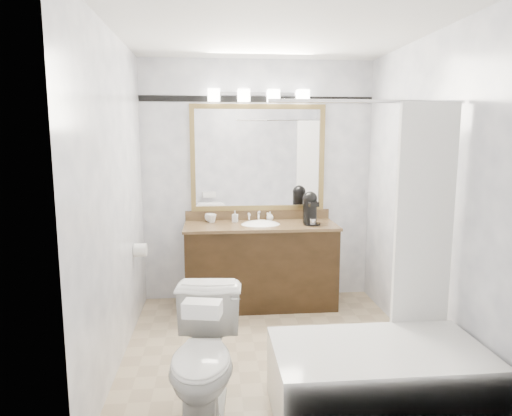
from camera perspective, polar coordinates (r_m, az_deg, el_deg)
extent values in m
cube|color=tan|center=(3.90, 2.19, -17.40)|extent=(2.40, 2.60, 0.01)
cube|color=white|center=(3.58, 2.45, 21.52)|extent=(2.40, 2.60, 0.01)
cube|color=white|center=(4.81, 0.22, 3.30)|extent=(2.40, 0.01, 2.50)
cube|color=white|center=(2.26, 6.77, -3.33)|extent=(2.40, 0.01, 2.50)
cube|color=white|center=(3.57, -17.23, 0.88)|extent=(0.01, 2.60, 2.50)
cube|color=white|center=(3.88, 20.25, 1.34)|extent=(0.01, 2.60, 2.50)
cube|color=black|center=(4.69, 0.57, -7.32)|extent=(1.50, 0.55, 0.82)
cube|color=olive|center=(4.59, 0.57, -2.22)|extent=(1.53, 0.58, 0.03)
cube|color=olive|center=(4.84, 0.24, -0.85)|extent=(1.53, 0.03, 0.10)
ellipsoid|color=white|center=(4.59, 0.57, -2.41)|extent=(0.44, 0.34, 0.14)
cube|color=olive|center=(4.77, 0.26, 12.57)|extent=(1.40, 0.04, 0.05)
cube|color=olive|center=(4.82, 0.25, 0.02)|extent=(1.40, 0.04, 0.05)
cube|color=olive|center=(4.75, -7.92, 6.16)|extent=(0.05, 0.04, 1.00)
cube|color=olive|center=(4.88, 8.20, 6.23)|extent=(0.05, 0.04, 1.00)
cube|color=white|center=(4.78, 0.25, 6.26)|extent=(1.30, 0.01, 1.00)
cube|color=silver|center=(4.77, 0.27, 14.07)|extent=(0.90, 0.05, 0.03)
cube|color=white|center=(4.70, -5.30, 13.87)|extent=(0.12, 0.12, 0.12)
cube|color=white|center=(4.71, -1.54, 13.89)|extent=(0.12, 0.12, 0.12)
cube|color=white|center=(4.74, 2.19, 13.86)|extent=(0.12, 0.12, 0.12)
cube|color=white|center=(4.79, 5.86, 13.77)|extent=(0.12, 0.12, 0.12)
cube|color=black|center=(4.79, 0.24, 13.45)|extent=(2.40, 0.01, 0.06)
cube|color=white|center=(3.12, 14.98, -20.16)|extent=(1.30, 0.72, 0.45)
cylinder|color=silver|center=(3.10, 13.82, 12.83)|extent=(1.30, 0.02, 0.02)
cube|color=white|center=(3.29, 20.29, -1.27)|extent=(0.40, 0.04, 1.55)
cylinder|color=white|center=(4.31, -14.25, -5.10)|extent=(0.11, 0.12, 0.12)
imported|color=white|center=(2.95, -6.44, -18.14)|extent=(0.50, 0.79, 0.77)
cube|color=white|center=(2.52, -6.72, -12.39)|extent=(0.22, 0.15, 0.08)
cylinder|color=black|center=(4.59, 7.00, -1.98)|extent=(0.17, 0.17, 0.02)
cylinder|color=black|center=(4.62, 6.75, -0.36)|extent=(0.14, 0.14, 0.25)
sphere|color=black|center=(4.60, 6.77, 1.15)|extent=(0.15, 0.15, 0.15)
cube|color=black|center=(4.54, 7.14, 0.49)|extent=(0.11, 0.11, 0.05)
cylinder|color=silver|center=(4.57, 7.10, -1.68)|extent=(0.06, 0.06, 0.06)
imported|color=white|center=(4.74, -5.77, -1.21)|extent=(0.14, 0.14, 0.08)
imported|color=white|center=(4.69, -5.53, -1.31)|extent=(0.11, 0.11, 0.08)
imported|color=white|center=(4.70, -2.64, -1.05)|extent=(0.07, 0.07, 0.12)
imported|color=white|center=(4.78, 1.75, -1.03)|extent=(0.09, 0.09, 0.09)
cube|color=beige|center=(4.70, 0.68, -1.62)|extent=(0.08, 0.06, 0.02)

